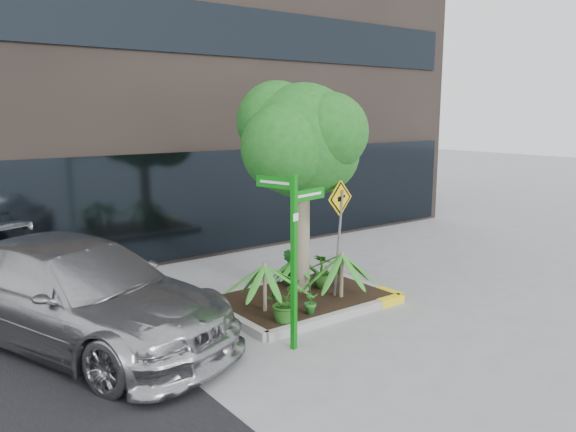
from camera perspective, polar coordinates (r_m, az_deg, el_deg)
ground at (r=10.65m, az=1.58°, el=-9.49°), size 80.00×80.00×0.00m
planter at (r=10.95m, az=1.64°, el=-8.35°), size 3.35×2.36×0.15m
tree at (r=10.78m, az=1.44°, el=7.61°), size 2.83×2.51×4.24m
palm_front at (r=10.70m, az=5.50°, el=-3.90°), size 1.01×1.01×1.12m
palm_left at (r=9.91m, az=-2.40°, el=-5.06°), size 1.00×1.00×1.12m
palm_back at (r=11.38m, az=0.98°, el=-4.14°), size 0.74×0.74×0.83m
parked_car at (r=9.55m, az=-20.60°, el=-7.36°), size 4.24×6.10×1.64m
shrub_a at (r=9.57m, az=-0.47°, el=-8.73°), size 0.86×0.86×0.68m
shrub_b at (r=11.36m, az=3.51°, el=-5.58°), size 0.49×0.49×0.69m
shrub_c at (r=9.91m, az=2.26°, el=-8.00°), size 0.52×0.52×0.70m
shrub_d at (r=11.58m, az=0.30°, el=-5.07°), size 0.49×0.49×0.76m
street_sign_post at (r=8.55m, az=0.56°, el=-2.68°), size 0.92×0.79×2.74m
cattle_sign at (r=10.54m, az=5.25°, el=-0.25°), size 0.69×0.20×2.27m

